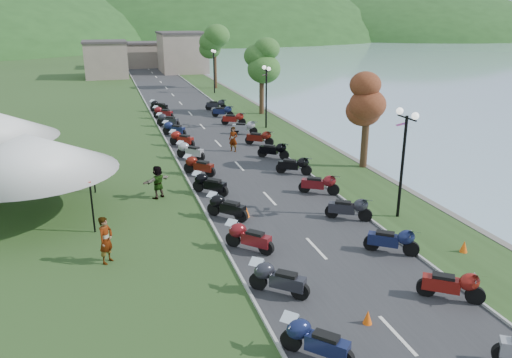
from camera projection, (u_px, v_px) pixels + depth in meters
road at (202, 127)px, 42.00m from camera, size 7.00×120.00×0.02m
hills_backdrop at (120, 39)px, 187.29m from camera, size 360.00×120.00×76.00m
far_building at (137, 56)px, 81.52m from camera, size 18.00×16.00×5.00m
moto_row_left at (219, 195)px, 24.55m from camera, size 2.60×54.12×1.10m
moto_row_right at (305, 174)px, 27.77m from camera, size 2.60×48.83×1.10m
vendor_tent_main at (30, 176)px, 22.81m from camera, size 5.29×5.29×4.00m
tree_lakeside at (366, 117)px, 30.01m from camera, size 2.28×2.28×6.33m
pedestrian_a at (108, 262)px, 19.12m from camera, size 0.81×0.84×1.87m
pedestrian_b at (69, 189)px, 27.15m from camera, size 1.06×0.83×1.93m
pedestrian_c at (55, 180)px, 28.56m from camera, size 1.06×1.21×1.79m
traffic_cone_near at (368, 317)px, 15.24m from camera, size 0.30×0.30×0.47m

